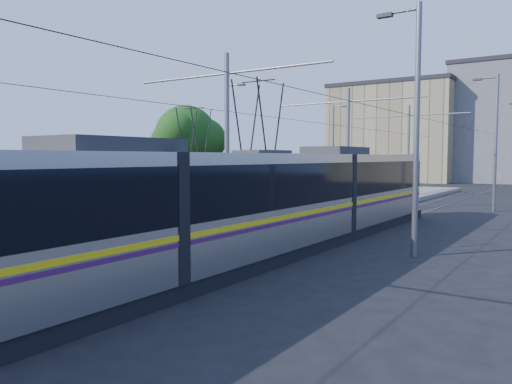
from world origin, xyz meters
The scene contains 12 objects.
ground centered at (0.00, 0.00, 0.00)m, with size 160.00×160.00×0.00m, color black.
platform centered at (0.00, 17.00, 0.15)m, with size 4.00×50.00×0.30m, color gray.
tactile_strip_left centered at (-1.45, 17.00, 0.30)m, with size 0.70×50.00×0.01m, color gray.
tactile_strip_right centered at (1.45, 17.00, 0.30)m, with size 0.70×50.00×0.01m, color gray.
rails centered at (0.00, 17.00, 0.02)m, with size 8.71×70.00×0.03m.
tram_left centered at (-3.60, 10.16, 1.70)m, with size 2.43×32.06×5.50m.
tram_right centered at (3.60, 4.81, 1.86)m, with size 2.43×28.32×5.50m.
catenary centered at (0.00, 14.15, 4.52)m, with size 9.20×70.00×7.00m.
street_lamps centered at (0.00, 21.00, 4.18)m, with size 15.18×38.22×8.00m.
shelter centered at (0.85, 13.04, 1.51)m, with size 0.66×1.06×2.31m.
tree centered at (-10.14, 17.41, 4.50)m, with size 4.58×4.23×6.65m.
building_left centered at (-10.00, 60.00, 6.54)m, with size 16.32×12.24×13.07m.
Camera 1 is at (12.08, -7.98, 3.19)m, focal length 35.00 mm.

